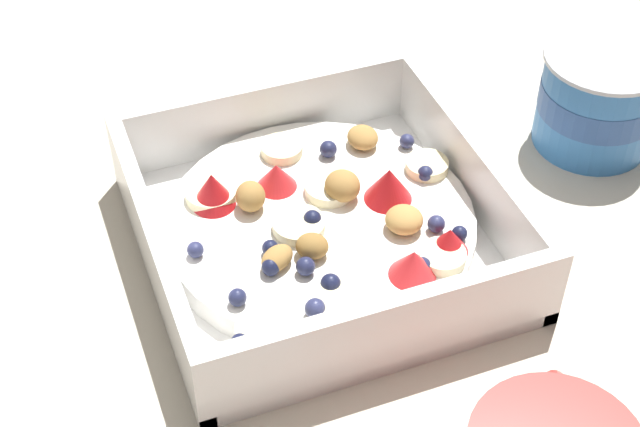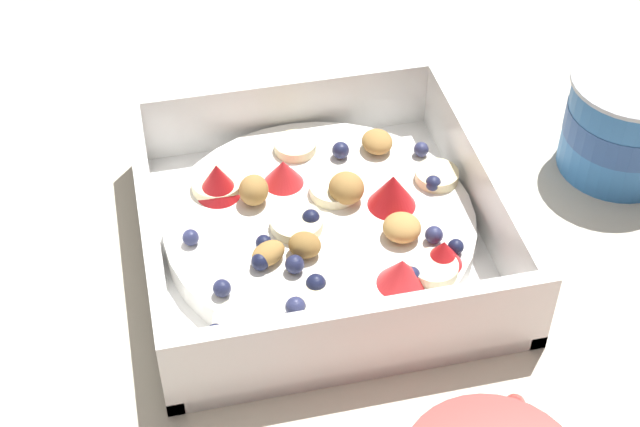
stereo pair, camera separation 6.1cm
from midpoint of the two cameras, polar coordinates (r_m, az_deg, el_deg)
ground_plane at (r=0.63m, az=1.45°, el=-2.67°), size 2.40×2.40×0.00m
fruit_bowl at (r=0.62m, az=2.89°, el=-0.87°), size 0.22×0.22×0.06m
yogurt_cup at (r=0.71m, az=20.10°, el=4.95°), size 0.09×0.09×0.07m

